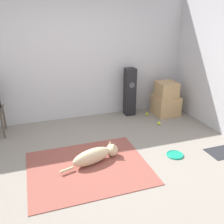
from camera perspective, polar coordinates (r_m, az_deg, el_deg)
The scene contains 11 objects.
ground_plane at distance 3.65m, azimuth -4.37°, elevation -13.66°, with size 12.00×12.00×0.00m, color gray.
wall_back at distance 5.11m, azimuth -10.88°, elevation 12.03°, with size 8.00×0.06×2.55m.
area_rug at distance 3.75m, azimuth -5.40°, elevation -12.50°, with size 1.72×1.41×0.01m.
dog at distance 3.80m, azimuth -3.73°, elevation -9.82°, with size 0.94×0.39×0.25m.
frisbee at distance 4.14m, azimuth 14.20°, elevation -9.46°, with size 0.27×0.27×0.03m.
cardboard_box_lower at distance 5.62m, azimuth 12.19°, elevation 1.50°, with size 0.50×0.49×0.41m.
cardboard_box_upper at distance 5.50m, azimuth 12.39°, elevation 5.06°, with size 0.41×0.40×0.32m.
floor_speaker at distance 5.40m, azimuth 4.09°, elevation 4.60°, with size 0.22×0.22×1.03m.
tennis_ball_by_boxes at distance 5.53m, azimuth 8.02°, elevation -0.47°, with size 0.07×0.07×0.07m.
tennis_ball_near_speaker at distance 5.12m, azimuth 10.69°, elevation -2.55°, with size 0.07×0.07×0.07m.
door_mat at distance 4.50m, azimuth 24.30°, elevation -8.29°, with size 0.57×0.37×0.01m.
Camera 1 is at (-0.69, -2.89, 2.12)m, focal length 40.00 mm.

